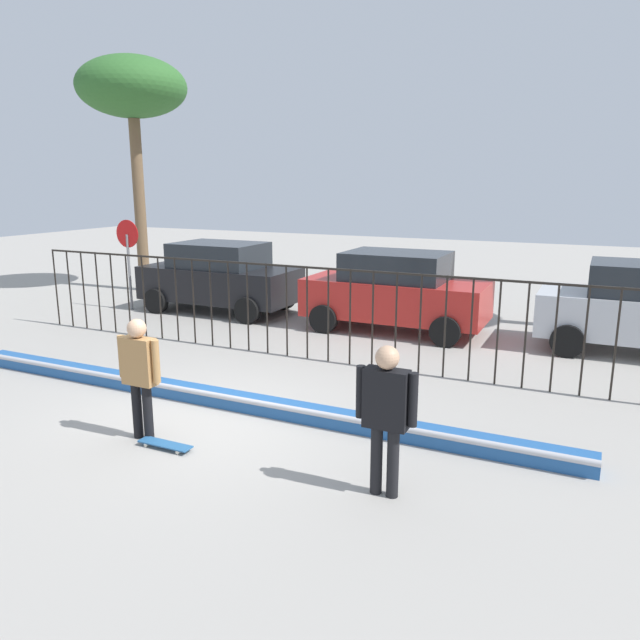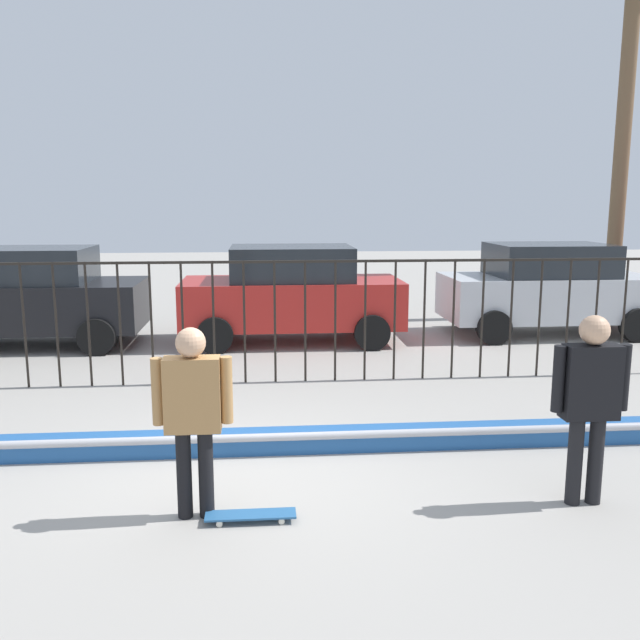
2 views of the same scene
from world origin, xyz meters
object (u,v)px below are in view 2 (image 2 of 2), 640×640
object	(u,v)px
skateboarder	(193,405)
parked_car_black	(29,296)
skateboard	(251,515)
camera_operator	(590,393)
parked_car_silver	(548,288)
parked_car_red	(292,293)

from	to	relation	value
skateboarder	parked_car_black	size ratio (longest dim) A/B	0.40
skateboard	camera_operator	world-z (taller)	camera_operator
parked_car_black	parked_car_silver	bearing A→B (deg)	-2.41
camera_operator	parked_car_silver	size ratio (longest dim) A/B	0.42
camera_operator	parked_car_black	distance (m)	10.62
skateboarder	camera_operator	xyz separation A→B (m)	(3.58, -0.03, 0.04)
skateboard	parked_car_red	distance (m)	7.75
skateboarder	parked_car_red	xyz separation A→B (m)	(1.20, 7.52, -0.06)
camera_operator	parked_car_red	size ratio (longest dim) A/B	0.42
skateboard	parked_car_silver	distance (m)	10.05
camera_operator	parked_car_black	world-z (taller)	parked_car_black
skateboard	parked_car_silver	world-z (taller)	parked_car_silver
camera_operator	skateboard	bearing A→B (deg)	66.17
skateboarder	camera_operator	bearing A→B (deg)	3.84
skateboarder	parked_car_silver	bearing A→B (deg)	54.31
parked_car_silver	parked_car_black	bearing A→B (deg)	178.03
camera_operator	parked_car_black	xyz separation A→B (m)	(-7.44, 7.58, -0.10)
parked_car_black	skateboard	bearing A→B (deg)	-64.35
parked_car_black	parked_car_red	xyz separation A→B (m)	(5.06, -0.02, 0.00)
skateboard	skateboarder	bearing A→B (deg)	159.55
camera_operator	parked_car_black	bearing A→B (deg)	18.73
skateboard	parked_car_black	world-z (taller)	parked_car_black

